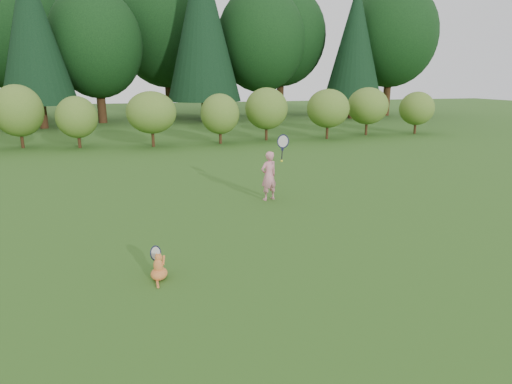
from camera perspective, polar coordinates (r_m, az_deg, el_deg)
name	(u,v)px	position (r m, az deg, el deg)	size (l,w,h in m)	color
ground	(257,235)	(8.79, 0.13, -5.81)	(100.00, 100.00, 0.00)	#205517
shrub_row	(184,115)	(21.10, -9.53, 10.09)	(28.00, 3.00, 2.80)	#497023
woodland_backdrop	(164,9)	(31.30, -12.19, 22.70)	(48.00, 10.00, 15.00)	black
child	(269,175)	(11.14, 1.77, 2.32)	(0.79, 0.56, 1.93)	#D37E8D
cat	(159,266)	(7.07, -12.87, -9.54)	(0.44, 0.64, 0.60)	#D15D28
tennis_ball	(282,161)	(10.71, 3.45, 4.16)	(0.06, 0.06, 0.06)	yellow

